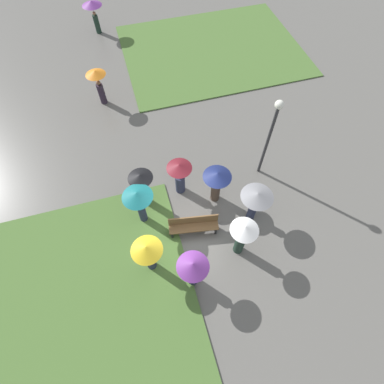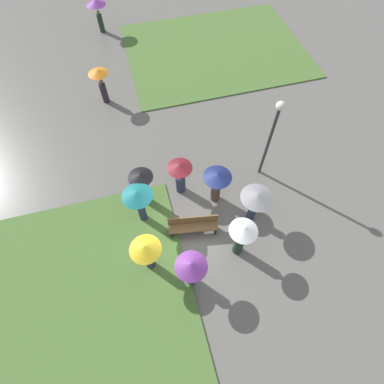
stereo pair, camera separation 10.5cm
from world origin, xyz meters
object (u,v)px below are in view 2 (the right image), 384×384
(crowd_person_navy, at_px, (217,181))
(crowd_person_black, at_px, (142,184))
(crowd_person_purple, at_px, (191,269))
(lone_walker_far_path, at_px, (100,80))
(crowd_person_teal, at_px, (138,199))
(crowd_person_grey, at_px, (256,200))
(lamp_post, at_px, (272,131))
(crowd_person_maroon, at_px, (180,174))
(lone_walker_mid_plaza, at_px, (97,7))
(crowd_person_yellow, at_px, (146,251))
(crowd_person_white, at_px, (242,236))
(park_bench, at_px, (193,225))

(crowd_person_navy, bearing_deg, crowd_person_black, -20.63)
(crowd_person_purple, xyz_separation_m, lone_walker_far_path, (-1.81, 10.00, -0.04))
(crowd_person_navy, xyz_separation_m, lone_walker_far_path, (-3.62, 7.00, 0.03))
(crowd_person_teal, relative_size, crowd_person_grey, 1.14)
(lamp_post, xyz_separation_m, crowd_person_navy, (-2.27, -0.78, -1.28))
(crowd_person_maroon, height_order, lone_walker_mid_plaza, lone_walker_mid_plaza)
(crowd_person_grey, bearing_deg, lone_walker_far_path, 163.27)
(crowd_person_yellow, xyz_separation_m, lone_walker_mid_plaza, (-0.04, 15.48, 0.05))
(crowd_person_yellow, bearing_deg, crowd_person_teal, 54.41)
(lamp_post, relative_size, crowd_person_maroon, 2.22)
(crowd_person_teal, xyz_separation_m, lone_walker_mid_plaza, (-0.13, 13.54, -0.10))
(crowd_person_teal, bearing_deg, crowd_person_grey, 141.21)
(lamp_post, relative_size, crowd_person_purple, 2.11)
(crowd_person_black, bearing_deg, crowd_person_purple, -164.63)
(lamp_post, bearing_deg, crowd_person_purple, -137.25)
(crowd_person_white, bearing_deg, lone_walker_mid_plaza, 34.79)
(crowd_person_white, relative_size, crowd_person_grey, 1.13)
(crowd_person_purple, height_order, crowd_person_maroon, crowd_person_purple)
(crowd_person_grey, distance_m, lone_walker_mid_plaza, 15.19)
(park_bench, xyz_separation_m, crowd_person_yellow, (-1.83, -0.94, 0.93))
(lone_walker_far_path, relative_size, lone_walker_mid_plaza, 1.00)
(crowd_person_purple, relative_size, crowd_person_navy, 1.04)
(crowd_person_navy, relative_size, lone_walker_far_path, 0.95)
(crowd_person_navy, bearing_deg, lone_walker_mid_plaza, -84.81)
(crowd_person_teal, relative_size, lone_walker_far_path, 1.08)
(crowd_person_maroon, distance_m, crowd_person_navy, 1.47)
(crowd_person_white, xyz_separation_m, lone_walker_mid_plaza, (-3.23, 15.75, 0.10))
(park_bench, relative_size, lone_walker_far_path, 1.02)
(park_bench, height_order, crowd_person_white, crowd_person_white)
(crowd_person_navy, bearing_deg, lamp_post, -169.01)
(crowd_person_white, relative_size, crowd_person_purple, 1.08)
(lone_walker_far_path, bearing_deg, crowd_person_black, -140.31)
(crowd_person_teal, distance_m, crowd_person_black, 0.85)
(crowd_person_white, relative_size, crowd_person_maroon, 1.13)
(park_bench, relative_size, crowd_person_black, 1.00)
(lone_walker_mid_plaza, bearing_deg, crowd_person_yellow, 0.14)
(park_bench, distance_m, crowd_person_maroon, 2.04)
(crowd_person_white, bearing_deg, crowd_person_black, 66.95)
(crowd_person_maroon, bearing_deg, crowd_person_teal, -74.60)
(lamp_post, relative_size, crowd_person_grey, 2.21)
(lone_walker_far_path, bearing_deg, crowd_person_purple, -137.95)
(lamp_post, height_order, crowd_person_yellow, lamp_post)
(crowd_person_purple, xyz_separation_m, lone_walker_mid_plaza, (-1.30, 16.39, 0.11))
(crowd_person_teal, bearing_deg, crowd_person_maroon, -176.02)
(crowd_person_purple, distance_m, lone_walker_mid_plaza, 16.44)
(crowd_person_white, relative_size, crowd_person_black, 1.04)
(crowd_person_navy, xyz_separation_m, crowd_person_black, (-2.74, 0.62, 0.02))
(crowd_person_grey, distance_m, crowd_person_black, 4.23)
(crowd_person_white, height_order, lone_walker_mid_plaza, crowd_person_white)
(crowd_person_white, height_order, lone_walker_far_path, crowd_person_white)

